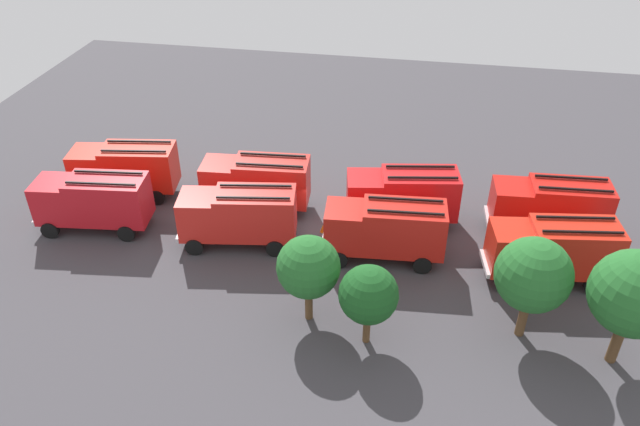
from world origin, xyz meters
TOP-DOWN VIEW (x-y plane):
  - ground_plane at (0.00, 0.00)m, footprint 64.52×64.52m
  - fire_truck_0 at (-14.09, -2.31)m, footprint 7.34×3.12m
  - fire_truck_1 at (-5.00, -1.93)m, footprint 7.50×3.70m
  - fire_truck_2 at (4.59, -1.83)m, footprint 7.37×3.20m
  - fire_truck_3 at (13.91, -1.97)m, footprint 7.48×3.62m
  - fire_truck_4 at (-13.73, 2.24)m, footprint 7.47×3.56m
  - fire_truck_5 at (-4.28, 1.99)m, footprint 7.36×3.19m
  - fire_truck_6 at (4.62, 2.15)m, footprint 7.49×3.62m
  - fire_truck_7 at (14.09, 2.23)m, footprint 7.43×3.40m
  - firefighter_0 at (5.74, -5.80)m, footprint 0.45×0.30m
  - firefighter_1 at (-16.42, 0.23)m, footprint 0.37×0.48m
  - firefighter_2 at (13.53, -3.88)m, footprint 0.30×0.45m
  - firefighter_3 at (-4.41, -5.13)m, footprint 0.45×0.48m
  - firefighter_4 at (15.47, -5.48)m, footprint 0.46×0.47m
  - tree_0 at (-16.14, 8.18)m, footprint 4.13×4.13m
  - tree_1 at (-11.84, 7.13)m, footprint 3.77×3.77m
  - tree_2 at (-4.06, 9.06)m, footprint 2.98×2.98m
  - tree_3 at (-0.85, 7.91)m, footprint 3.29×3.29m
  - traffic_cone_0 at (-0.20, 0.04)m, footprint 0.39×0.39m

SIDE VIEW (x-z plane):
  - ground_plane at x=0.00m, z-range 0.00..0.00m
  - traffic_cone_0 at x=-0.20m, z-range 0.00..0.55m
  - firefighter_0 at x=5.74m, z-range 0.09..1.70m
  - firefighter_2 at x=13.53m, z-range 0.10..1.77m
  - firefighter_3 at x=-4.41m, z-range 0.10..1.80m
  - firefighter_1 at x=-16.42m, z-range 0.11..1.86m
  - firefighter_4 at x=15.47m, z-range 0.11..1.88m
  - fire_truck_0 at x=-14.09m, z-range 0.21..4.09m
  - fire_truck_1 at x=-5.00m, z-range 0.21..4.09m
  - fire_truck_2 at x=4.59m, z-range 0.21..4.09m
  - fire_truck_3 at x=13.91m, z-range 0.21..4.09m
  - fire_truck_4 at x=-13.73m, z-range 0.21..4.09m
  - fire_truck_5 at x=-4.28m, z-range 0.21..4.09m
  - fire_truck_6 at x=4.62m, z-range 0.21..4.09m
  - fire_truck_7 at x=14.09m, z-range 0.21..4.09m
  - tree_2 at x=-4.06m, z-range 0.80..5.41m
  - tree_3 at x=-0.85m, z-range 0.88..5.99m
  - tree_1 at x=-11.84m, z-range 1.01..6.85m
  - tree_0 at x=-16.14m, z-range 1.11..7.52m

